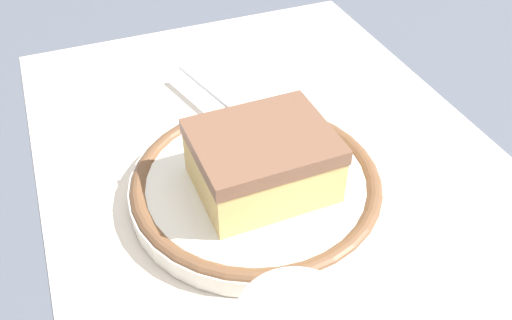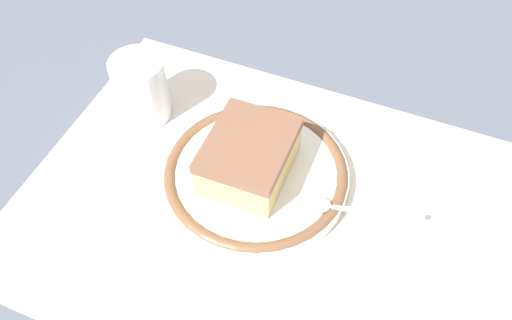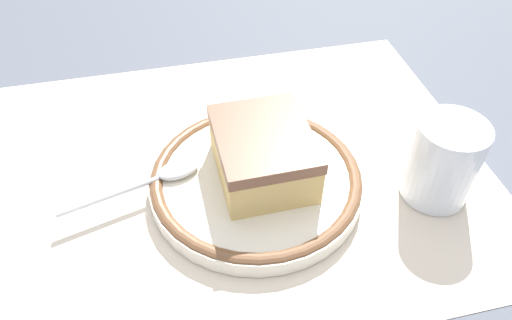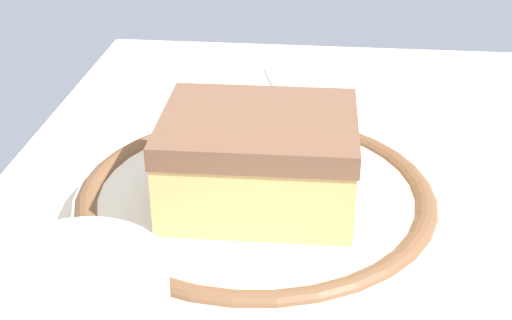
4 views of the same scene
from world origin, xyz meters
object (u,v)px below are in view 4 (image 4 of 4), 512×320
Objects in this scene: spoon at (293,122)px; napkin at (387,93)px; cake_slice at (259,159)px; plate at (256,201)px.

napkin is at bearing -33.70° from spoon.
cake_slice is 0.76× the size of napkin.
cake_slice is at bearing 171.76° from spoon.
plate is 0.20m from napkin.
plate is 1.95× the size of cake_slice.
spoon reaches higher than plate.
cake_slice is (-0.01, -0.00, 0.03)m from plate.
cake_slice is 0.78× the size of spoon.
cake_slice reaches higher than plate.
spoon is 0.12m from napkin.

